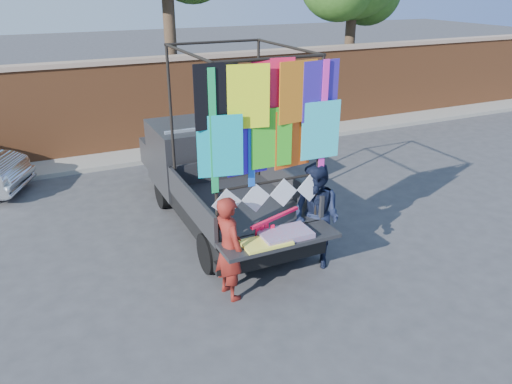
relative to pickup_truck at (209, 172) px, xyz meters
name	(u,v)px	position (x,y,z in m)	size (l,w,h in m)	color
ground	(256,258)	(0.04, -2.19, -0.90)	(90.00, 90.00, 0.00)	#38383A
brick_wall	(152,103)	(0.04, 4.81, 0.42)	(30.00, 0.45, 2.61)	brown
curb	(162,153)	(0.04, 4.11, -0.84)	(30.00, 1.20, 0.12)	gray
pickup_truck	(209,172)	(0.00, 0.00, 0.00)	(2.26, 5.67, 3.57)	black
woman	(229,248)	(-0.80, -3.02, -0.07)	(0.61, 0.40, 1.67)	maroon
man	(316,216)	(0.89, -2.77, 0.01)	(0.89, 0.69, 1.83)	black
streamer_bundle	(269,231)	(-0.07, -2.91, 0.00)	(1.00, 0.40, 0.71)	#F70D36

